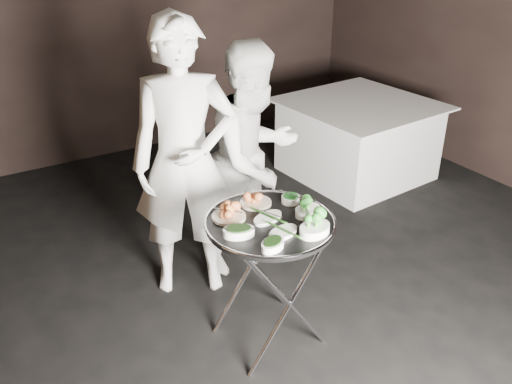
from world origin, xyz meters
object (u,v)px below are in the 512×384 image
tray_stand (269,276)px  serving_tray (270,223)px  dining_table (357,139)px  waiter_right (255,158)px  waiter_left (185,162)px

tray_stand → serving_tray: serving_tray is taller
dining_table → serving_tray: bearing=-142.8°
serving_tray → waiter_right: bearing=63.8°
tray_stand → dining_table: (2.03, 1.54, -0.09)m
tray_stand → dining_table: size_ratio=0.63×
tray_stand → waiter_right: (0.40, 0.81, 0.36)m
tray_stand → dining_table: bearing=37.2°
waiter_right → dining_table: waiter_right is taller
waiter_left → serving_tray: bearing=-55.0°
tray_stand → dining_table: tray_stand is taller
serving_tray → waiter_left: waiter_left is taller
waiter_left → waiter_right: bearing=28.1°
serving_tray → waiter_left: (-0.15, 0.77, 0.11)m
serving_tray → tray_stand: bearing=0.0°
tray_stand → waiter_right: bearing=63.8°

